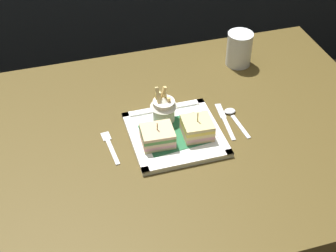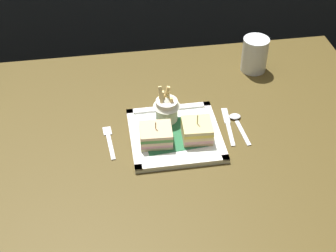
{
  "view_description": "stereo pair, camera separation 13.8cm",
  "coord_description": "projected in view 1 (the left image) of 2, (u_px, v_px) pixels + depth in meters",
  "views": [
    {
      "loc": [
        -0.28,
        -1.01,
        1.72
      ],
      "look_at": [
        0.02,
        -0.01,
        0.82
      ],
      "focal_mm": 52.15,
      "sensor_mm": 36.0,
      "label": 1
    },
    {
      "loc": [
        -0.14,
        -1.04,
        1.72
      ],
      "look_at": [
        0.02,
        -0.01,
        0.82
      ],
      "focal_mm": 52.15,
      "sensor_mm": 36.0,
      "label": 2
    }
  ],
  "objects": [
    {
      "name": "spoon",
      "position": [
        233.0,
        115.0,
        1.48
      ],
      "size": [
        0.04,
        0.14,
        0.01
      ],
      "color": "silver",
      "rests_on": "dining_table"
    },
    {
      "name": "sandwich_half_right",
      "position": [
        197.0,
        128.0,
        1.39
      ],
      "size": [
        0.09,
        0.09,
        0.08
      ],
      "color": "#DCB07A",
      "rests_on": "square_plate"
    },
    {
      "name": "fork",
      "position": [
        110.0,
        146.0,
        1.38
      ],
      "size": [
        0.03,
        0.14,
        0.0
      ],
      "color": "silver",
      "rests_on": "dining_table"
    },
    {
      "name": "square_plate",
      "position": [
        175.0,
        135.0,
        1.41
      ],
      "size": [
        0.26,
        0.26,
        0.02
      ],
      "color": "white",
      "rests_on": "dining_table"
    },
    {
      "name": "dining_table",
      "position": [
        161.0,
        167.0,
        1.49
      ],
      "size": [
        1.39,
        0.94,
        0.78
      ],
      "color": "#4B3C19",
      "rests_on": "ground_plane"
    },
    {
      "name": "water_glass",
      "position": [
        239.0,
        51.0,
        1.67
      ],
      "size": [
        0.09,
        0.09,
        0.12
      ],
      "color": "silver",
      "rests_on": "dining_table"
    },
    {
      "name": "fries_cup",
      "position": [
        164.0,
        107.0,
        1.42
      ],
      "size": [
        0.08,
        0.08,
        0.12
      ],
      "color": "silver",
      "rests_on": "square_plate"
    },
    {
      "name": "knife",
      "position": [
        224.0,
        120.0,
        1.47
      ],
      "size": [
        0.03,
        0.17,
        0.0
      ],
      "color": "silver",
      "rests_on": "dining_table"
    },
    {
      "name": "sandwich_half_left",
      "position": [
        158.0,
        136.0,
        1.36
      ],
      "size": [
        0.09,
        0.08,
        0.07
      ],
      "color": "#D2BE88",
      "rests_on": "square_plate"
    }
  ]
}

